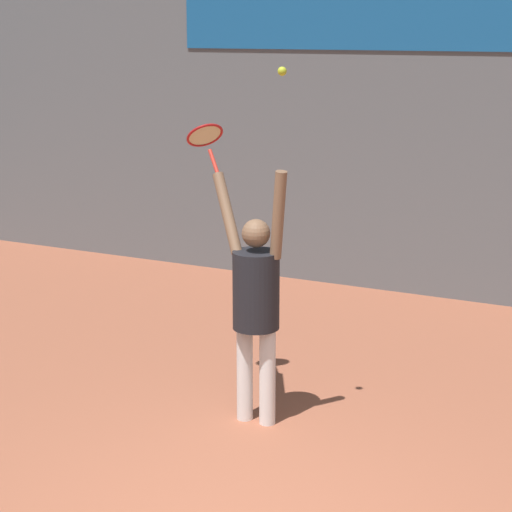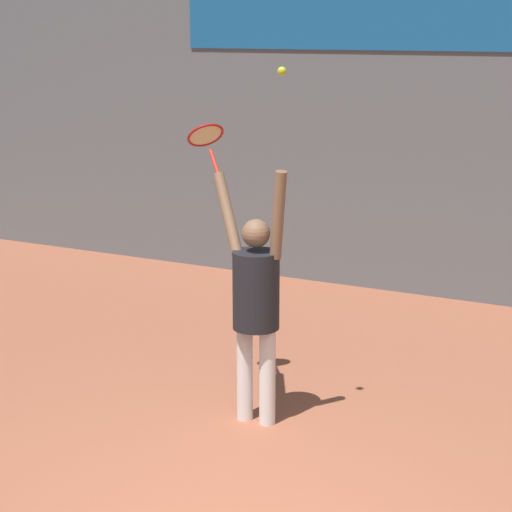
% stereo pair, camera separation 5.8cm
% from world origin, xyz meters
% --- Properties ---
extents(back_wall, '(18.00, 0.10, 5.00)m').
position_xyz_m(back_wall, '(0.00, 6.05, 2.50)').
color(back_wall, slate).
rests_on(back_wall, ground_plane).
extents(sponsor_banner, '(7.64, 0.02, 0.82)m').
position_xyz_m(sponsor_banner, '(0.00, 5.99, 3.26)').
color(sponsor_banner, '#195B9E').
extents(tennis_player, '(0.83, 0.49, 2.08)m').
position_xyz_m(tennis_player, '(-0.79, 1.88, 1.05)').
color(tennis_player, white).
rests_on(tennis_player, ground_plane).
extents(tennis_racket, '(0.42, 0.40, 0.41)m').
position_xyz_m(tennis_racket, '(-1.44, 2.26, 2.23)').
color(tennis_racket, red).
extents(tennis_ball, '(0.07, 0.07, 0.07)m').
position_xyz_m(tennis_ball, '(-0.54, 1.81, 2.80)').
color(tennis_ball, '#CCDB2D').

